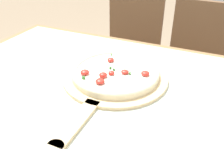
# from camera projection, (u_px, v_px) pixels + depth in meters

# --- Properties ---
(dining_table) EXTENTS (1.30, 0.96, 0.77)m
(dining_table) POSITION_uv_depth(u_px,v_px,m) (97.00, 115.00, 0.87)
(dining_table) COLOR olive
(dining_table) RESTS_ON ground_plane
(towel_cloth) EXTENTS (1.22, 0.88, 0.00)m
(towel_cloth) POSITION_uv_depth(u_px,v_px,m) (96.00, 90.00, 0.81)
(towel_cloth) COLOR silver
(towel_cloth) RESTS_ON dining_table
(pizza_peel) EXTENTS (0.39, 0.59, 0.01)m
(pizza_peel) POSITION_uv_depth(u_px,v_px,m) (113.00, 79.00, 0.86)
(pizza_peel) COLOR #D6B784
(pizza_peel) RESTS_ON towel_cloth
(pizza) EXTENTS (0.32, 0.32, 0.04)m
(pizza) POSITION_uv_depth(u_px,v_px,m) (115.00, 72.00, 0.87)
(pizza) COLOR beige
(pizza) RESTS_ON pizza_peel
(chair_left) EXTENTS (0.42, 0.42, 0.89)m
(chair_left) POSITION_uv_depth(u_px,v_px,m) (131.00, 51.00, 1.69)
(chair_left) COLOR brown
(chair_left) RESTS_ON ground_plane
(chair_right) EXTENTS (0.42, 0.42, 0.89)m
(chair_right) POSITION_uv_depth(u_px,v_px,m) (195.00, 63.00, 1.53)
(chair_right) COLOR brown
(chair_right) RESTS_ON ground_plane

